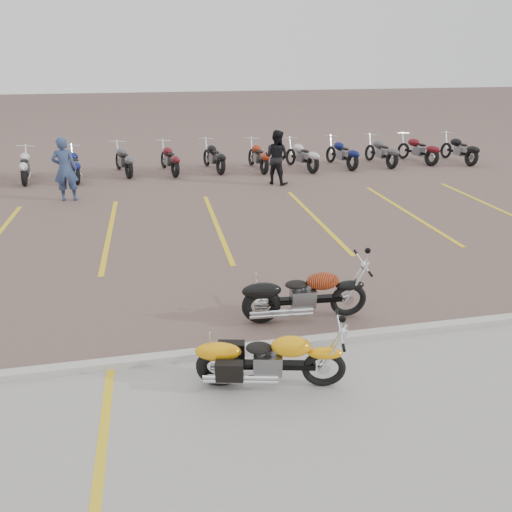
% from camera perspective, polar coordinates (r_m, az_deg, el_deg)
% --- Properties ---
extents(ground, '(100.00, 100.00, 0.00)m').
position_cam_1_polar(ground, '(9.41, -1.40, -4.15)').
color(ground, brown).
rests_on(ground, ground).
extents(concrete_apron, '(60.00, 5.00, 0.01)m').
position_cam_1_polar(concrete_apron, '(5.85, 7.22, -23.79)').
color(concrete_apron, '#9E9B93').
rests_on(concrete_apron, ground).
extents(curb, '(60.00, 0.18, 0.12)m').
position_cam_1_polar(curb, '(7.68, 1.30, -10.31)').
color(curb, '#ADAAA3').
rests_on(curb, ground).
extents(parking_stripes, '(38.00, 5.50, 0.01)m').
position_cam_1_polar(parking_stripes, '(13.07, -4.53, 3.58)').
color(parking_stripes, gold).
rests_on(parking_stripes, ground).
extents(yellow_cruiser, '(1.97, 0.57, 0.82)m').
position_cam_1_polar(yellow_cruiser, '(6.76, 1.29, -11.78)').
color(yellow_cruiser, black).
rests_on(yellow_cruiser, ground).
extents(flame_cruiser, '(2.12, 0.35, 0.87)m').
position_cam_1_polar(flame_cruiser, '(8.33, 5.24, -4.63)').
color(flame_cruiser, black).
rests_on(flame_cruiser, ground).
extents(person_a, '(0.70, 0.46, 1.91)m').
position_cam_1_polar(person_a, '(16.05, -21.00, 9.25)').
color(person_a, navy).
rests_on(person_a, ground).
extents(person_b, '(1.11, 1.09, 1.80)m').
position_cam_1_polar(person_b, '(17.04, 2.36, 11.21)').
color(person_b, black).
rests_on(person_b, ground).
extents(bg_bike_row, '(20.82, 2.09, 1.10)m').
position_cam_1_polar(bg_bike_row, '(18.91, -4.88, 11.19)').
color(bg_bike_row, black).
rests_on(bg_bike_row, ground).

